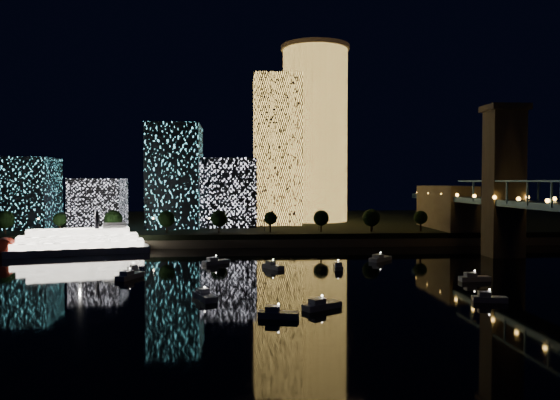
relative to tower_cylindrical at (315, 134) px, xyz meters
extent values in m
plane|color=black|center=(-15.67, -146.25, -48.50)|extent=(520.00, 520.00, 0.00)
cube|color=black|center=(-15.67, 13.75, -46.00)|extent=(420.00, 160.00, 5.00)
cube|color=#6B5E4C|center=(-15.67, -64.25, -47.00)|extent=(420.00, 6.00, 3.00)
cylinder|color=#FABD50|center=(0.00, 0.00, -1.13)|extent=(32.00, 32.00, 84.75)
cylinder|color=#6B5E4C|center=(0.00, 0.00, 42.25)|extent=(34.00, 34.00, 2.00)
cube|color=#FABD50|center=(-20.16, -17.69, -9.29)|extent=(21.50, 21.50, 68.42)
cube|color=white|center=(-42.48, -28.03, -28.48)|extent=(24.41, 20.65, 30.04)
cube|color=#5CEAFB|center=(-65.48, -30.13, -21.33)|extent=(22.17, 28.82, 44.34)
cube|color=white|center=(-97.31, -34.17, -32.95)|extent=(21.10, 19.18, 21.10)
cube|color=#5CEAFB|center=(-127.10, -31.42, -28.53)|extent=(21.38, 23.52, 29.93)
cube|color=#6B5E4C|center=(49.33, -96.25, -24.50)|extent=(11.00, 9.00, 48.00)
cube|color=#6B5E4C|center=(49.33, -96.25, 0.50)|extent=(13.00, 11.00, 2.00)
cube|color=#6B5E4C|center=(49.33, -46.25, -37.00)|extent=(12.00, 40.00, 23.00)
cube|color=navy|center=(44.33, -134.25, -27.00)|extent=(0.50, 0.50, 7.00)
cube|color=navy|center=(44.33, -110.25, -27.00)|extent=(0.50, 0.50, 7.00)
cube|color=navy|center=(44.33, -86.25, -27.00)|extent=(0.50, 0.50, 7.00)
sphere|color=#FCA737|center=(43.83, -101.25, -28.70)|extent=(1.20, 1.20, 1.20)
sphere|color=#FCA737|center=(43.83, -56.25, -28.70)|extent=(1.20, 1.20, 1.20)
cube|color=silver|center=(-92.51, -79.41, -47.34)|extent=(47.55, 21.76, 2.32)
cube|color=white|center=(-92.51, -79.41, -45.12)|extent=(43.57, 19.87, 2.12)
cube|color=white|center=(-92.51, -79.41, -42.99)|extent=(39.59, 17.98, 2.12)
cube|color=white|center=(-92.51, -79.41, -40.87)|extent=(33.73, 15.61, 2.12)
cube|color=silver|center=(-81.28, -76.54, -39.03)|extent=(8.92, 7.53, 1.74)
cylinder|color=black|center=(-86.42, -79.85, -36.91)|extent=(1.35, 1.35, 5.80)
cylinder|color=black|center=(-87.37, -76.10, -36.91)|extent=(1.35, 1.35, 5.80)
cylinder|color=maroon|center=(-114.97, -85.14, -45.60)|extent=(8.70, 10.09, 6.76)
cube|color=silver|center=(6.30, -102.81, -47.90)|extent=(8.63, 8.58, 1.20)
cube|color=silver|center=(5.31, -103.78, -46.80)|extent=(3.98, 3.97, 1.00)
sphere|color=white|center=(6.30, -102.81, -45.90)|extent=(0.36, 0.36, 0.36)
cube|color=silver|center=(13.64, -161.88, -47.90)|extent=(7.20, 3.53, 1.20)
cube|color=silver|center=(12.62, -161.68, -46.80)|extent=(2.72, 2.24, 1.00)
sphere|color=white|center=(13.64, -161.88, -45.90)|extent=(0.36, 0.36, 0.36)
cube|color=silver|center=(-65.92, -128.43, -47.90)|extent=(6.28, 9.39, 1.20)
cube|color=silver|center=(-66.46, -129.66, -46.80)|extent=(3.41, 3.83, 1.00)
sphere|color=white|center=(-65.92, -128.43, -45.90)|extent=(0.36, 0.36, 0.36)
cube|color=silver|center=(20.78, -138.74, -47.90)|extent=(7.78, 2.74, 1.20)
cube|color=silver|center=(19.63, -138.78, -46.80)|extent=(2.76, 2.10, 1.00)
sphere|color=white|center=(20.78, -138.74, -45.90)|extent=(0.36, 0.36, 0.36)
cube|color=silver|center=(-9.89, -117.78, -47.90)|extent=(2.99, 7.37, 1.20)
cube|color=silver|center=(-9.99, -118.85, -46.80)|extent=(2.10, 2.68, 1.00)
sphere|color=white|center=(-9.89, -117.78, -45.90)|extent=(0.36, 0.36, 0.36)
cube|color=silver|center=(-30.86, -171.75, -47.90)|extent=(7.66, 3.88, 1.20)
cube|color=silver|center=(-31.93, -171.51, -46.80)|extent=(2.92, 2.42, 1.00)
sphere|color=white|center=(-30.86, -171.75, -45.90)|extent=(0.36, 0.36, 0.36)
cube|color=silver|center=(-28.31, -115.99, -47.90)|extent=(6.17, 7.40, 1.20)
cube|color=silver|center=(-28.94, -115.08, -46.80)|extent=(3.06, 3.22, 1.00)
sphere|color=white|center=(-28.31, -115.99, -45.90)|extent=(0.36, 0.36, 0.36)
cube|color=silver|center=(-66.87, -118.87, -47.90)|extent=(4.41, 6.93, 1.20)
cube|color=silver|center=(-66.51, -119.79, -46.80)|extent=(2.45, 2.79, 1.00)
sphere|color=white|center=(-66.87, -118.87, -45.90)|extent=(0.36, 0.36, 0.36)
cube|color=silver|center=(-44.87, -105.88, -47.90)|extent=(8.28, 6.78, 1.20)
cube|color=silver|center=(-45.90, -106.57, -46.80)|extent=(3.58, 3.38, 1.00)
sphere|color=white|center=(-44.87, -105.88, -45.90)|extent=(0.36, 0.36, 0.36)
cube|color=silver|center=(-21.83, -165.18, -47.90)|extent=(8.38, 6.61, 1.20)
cube|color=silver|center=(-22.87, -165.83, -46.80)|extent=(3.58, 3.35, 1.00)
sphere|color=white|center=(-21.83, -165.18, -45.90)|extent=(0.36, 0.36, 0.36)
cube|color=silver|center=(-45.26, -154.86, -47.90)|extent=(5.87, 8.93, 1.20)
cube|color=silver|center=(-45.77, -153.68, -46.80)|extent=(3.22, 3.62, 1.00)
sphere|color=white|center=(-45.26, -154.86, -45.90)|extent=(0.36, 0.36, 0.36)
cylinder|color=black|center=(-125.67, -58.25, -41.50)|extent=(0.70, 0.70, 4.00)
sphere|color=black|center=(-125.67, -58.25, -38.00)|extent=(6.82, 6.82, 6.82)
cylinder|color=black|center=(-105.67, -58.25, -41.50)|extent=(0.70, 0.70, 4.00)
sphere|color=black|center=(-105.67, -58.25, -38.00)|extent=(5.11, 5.11, 5.11)
cylinder|color=black|center=(-85.67, -58.25, -41.50)|extent=(0.70, 0.70, 4.00)
sphere|color=black|center=(-85.67, -58.25, -38.00)|extent=(6.90, 6.90, 6.90)
cylinder|color=black|center=(-65.67, -58.25, -41.50)|extent=(0.70, 0.70, 4.00)
sphere|color=black|center=(-65.67, -58.25, -38.00)|extent=(6.37, 6.37, 6.37)
cylinder|color=black|center=(-45.67, -58.25, -41.50)|extent=(0.70, 0.70, 4.00)
sphere|color=black|center=(-45.67, -58.25, -38.00)|extent=(6.32, 6.32, 6.32)
cylinder|color=black|center=(-25.67, -58.25, -41.50)|extent=(0.70, 0.70, 4.00)
sphere|color=black|center=(-25.67, -58.25, -38.00)|extent=(5.11, 5.11, 5.11)
cylinder|color=black|center=(-5.67, -58.25, -41.50)|extent=(0.70, 0.70, 4.00)
sphere|color=black|center=(-5.67, -58.25, -38.00)|extent=(6.14, 6.14, 6.14)
cylinder|color=black|center=(14.33, -58.25, -41.50)|extent=(0.70, 0.70, 4.00)
sphere|color=black|center=(14.33, -58.25, -38.00)|extent=(6.90, 6.90, 6.90)
cylinder|color=black|center=(34.33, -58.25, -41.50)|extent=(0.70, 0.70, 4.00)
sphere|color=black|center=(34.33, -58.25, -38.00)|extent=(5.42, 5.42, 5.42)
cylinder|color=black|center=(-115.67, -52.25, -41.00)|extent=(0.24, 0.24, 5.00)
sphere|color=#FFCC7F|center=(-115.67, -52.25, -38.20)|extent=(0.70, 0.70, 0.70)
cylinder|color=black|center=(-93.67, -52.25, -41.00)|extent=(0.24, 0.24, 5.00)
sphere|color=#FFCC7F|center=(-93.67, -52.25, -38.20)|extent=(0.70, 0.70, 0.70)
cylinder|color=black|center=(-71.67, -52.25, -41.00)|extent=(0.24, 0.24, 5.00)
sphere|color=#FFCC7F|center=(-71.67, -52.25, -38.20)|extent=(0.70, 0.70, 0.70)
cylinder|color=black|center=(-49.67, -52.25, -41.00)|extent=(0.24, 0.24, 5.00)
sphere|color=#FFCC7F|center=(-49.67, -52.25, -38.20)|extent=(0.70, 0.70, 0.70)
cylinder|color=black|center=(-27.67, -52.25, -41.00)|extent=(0.24, 0.24, 5.00)
sphere|color=#FFCC7F|center=(-27.67, -52.25, -38.20)|extent=(0.70, 0.70, 0.70)
cylinder|color=black|center=(-5.67, -52.25, -41.00)|extent=(0.24, 0.24, 5.00)
sphere|color=#FFCC7F|center=(-5.67, -52.25, -38.20)|extent=(0.70, 0.70, 0.70)
cylinder|color=black|center=(16.33, -52.25, -41.00)|extent=(0.24, 0.24, 5.00)
sphere|color=#FFCC7F|center=(16.33, -52.25, -38.20)|extent=(0.70, 0.70, 0.70)
camera|label=1|loc=(-38.08, -270.02, -23.48)|focal=35.00mm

